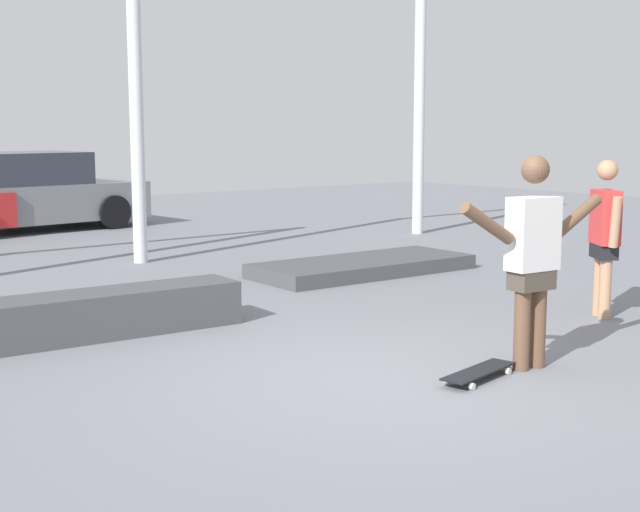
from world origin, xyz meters
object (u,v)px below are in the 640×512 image
at_px(manual_pad, 363,266).
at_px(bystander, 605,232).
at_px(skateboard, 479,372).
at_px(parked_car_grey, 23,193).
at_px(skateboarder, 533,252).
at_px(grind_box, 100,314).

xyz_separation_m(manual_pad, bystander, (0.10, -3.64, 0.80)).
height_order(skateboard, bystander, bystander).
relative_size(skateboard, parked_car_grey, 0.18).
height_order(skateboard, parked_car_grey, parked_car_grey).
distance_m(skateboarder, manual_pad, 4.98).
bearing_deg(skateboarder, parked_car_grey, 94.63).
bearing_deg(manual_pad, grind_box, -164.85).
bearing_deg(skateboarder, manual_pad, 70.96).
bearing_deg(skateboard, parked_car_grey, 75.25).
relative_size(skateboard, grind_box, 0.30).
bearing_deg(grind_box, skateboard, -62.37).
bearing_deg(bystander, parked_car_grey, -134.28).
height_order(grind_box, manual_pad, grind_box).
bearing_deg(grind_box, parked_car_grey, 73.74).
bearing_deg(parked_car_grey, manual_pad, -81.67).
height_order(skateboard, manual_pad, manual_pad).
distance_m(skateboarder, parked_car_grey, 12.17).
xyz_separation_m(grind_box, parked_car_grey, (2.60, 8.91, 0.50)).
relative_size(skateboarder, parked_car_grey, 0.39).
xyz_separation_m(skateboarder, bystander, (2.20, 0.80, -0.07)).
xyz_separation_m(skateboarder, skateboard, (-0.57, 0.04, -0.90)).
bearing_deg(manual_pad, bystander, -88.39).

